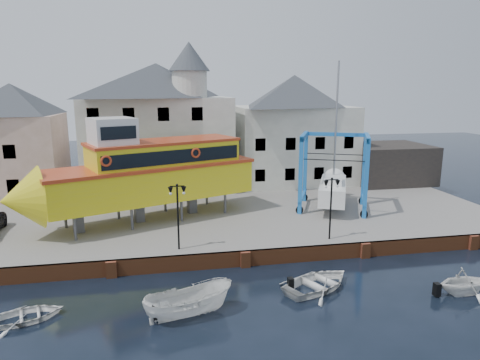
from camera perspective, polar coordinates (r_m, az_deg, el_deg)
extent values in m
plane|color=black|center=(27.16, 0.69, -11.48)|extent=(140.00, 140.00, 0.00)
cube|color=slate|center=(37.21, -2.67, -4.05)|extent=(44.00, 22.00, 1.00)
cube|color=brown|center=(27.07, 0.64, -10.41)|extent=(44.00, 0.25, 1.00)
cube|color=brown|center=(26.64, -16.76, -11.35)|extent=(0.60, 0.36, 1.00)
cube|color=brown|center=(26.92, 0.71, -10.54)|extent=(0.60, 0.36, 1.00)
cube|color=brown|center=(29.46, 16.35, -9.01)|extent=(0.60, 0.36, 1.00)
cube|color=brown|center=(33.75, 28.65, -7.31)|extent=(0.60, 0.36, 1.00)
cube|color=tan|center=(44.77, -27.60, 2.91)|extent=(8.00, 7.00, 7.50)
pyramid|color=#3A3D43|center=(44.35, -28.26, 9.48)|extent=(8.00, 7.00, 2.80)
cube|color=black|center=(41.73, -27.99, -0.73)|extent=(1.00, 0.08, 1.20)
cube|color=black|center=(41.24, -28.40, 3.34)|extent=(1.00, 0.08, 1.20)
cube|color=beige|center=(43.22, -10.75, 4.81)|extent=(14.00, 8.00, 9.00)
pyramid|color=#3A3D43|center=(42.88, -11.08, 12.91)|extent=(14.00, 8.00, 3.20)
cube|color=black|center=(40.18, -18.43, -0.36)|extent=(1.00, 0.08, 1.20)
cube|color=black|center=(39.88, -14.16, -0.19)|extent=(1.00, 0.08, 1.20)
cube|color=black|center=(39.80, -9.85, -0.02)|extent=(1.00, 0.08, 1.20)
cube|color=black|center=(39.94, -5.54, 0.14)|extent=(1.00, 0.08, 1.20)
cube|color=black|center=(39.67, -18.72, 3.87)|extent=(1.00, 0.08, 1.20)
cube|color=black|center=(39.36, -14.39, 4.07)|extent=(1.00, 0.08, 1.20)
cube|color=black|center=(39.28, -10.01, 4.26)|extent=(1.00, 0.08, 1.20)
cube|color=black|center=(39.43, -5.63, 4.41)|extent=(1.00, 0.08, 1.20)
cube|color=black|center=(39.38, -19.02, 8.19)|extent=(1.00, 0.08, 1.20)
cube|color=black|center=(39.07, -14.62, 8.43)|extent=(1.00, 0.08, 1.20)
cube|color=black|center=(38.99, -10.17, 8.63)|extent=(1.00, 0.08, 1.20)
cube|color=black|center=(39.14, -5.73, 8.77)|extent=(1.00, 0.08, 1.20)
cylinder|color=beige|center=(40.58, -6.73, 12.54)|extent=(3.20, 3.20, 2.40)
cone|color=#3A3D43|center=(40.68, -6.82, 16.06)|extent=(3.80, 3.80, 2.60)
cube|color=beige|center=(45.94, 7.06, 4.73)|extent=(12.00, 8.00, 8.00)
pyramid|color=#3A3D43|center=(45.56, 7.25, 11.73)|extent=(12.00, 8.00, 3.20)
cube|color=black|center=(41.38, 2.69, 0.61)|extent=(1.00, 0.08, 1.20)
cube|color=black|center=(42.16, 6.66, 0.76)|extent=(1.00, 0.08, 1.20)
cube|color=black|center=(43.14, 10.47, 0.90)|extent=(1.00, 0.08, 1.20)
cube|color=black|center=(44.30, 14.09, 1.03)|extent=(1.00, 0.08, 1.20)
cube|color=black|center=(40.88, 2.73, 4.73)|extent=(1.00, 0.08, 1.20)
cube|color=black|center=(41.67, 6.76, 4.81)|extent=(1.00, 0.08, 1.20)
cube|color=black|center=(42.67, 10.62, 4.85)|extent=(1.00, 0.08, 1.20)
cube|color=black|center=(43.84, 14.30, 4.88)|extent=(1.00, 0.08, 1.20)
cube|color=black|center=(48.45, 19.08, 2.14)|extent=(8.00, 7.00, 4.00)
cylinder|color=black|center=(26.79, -8.26, -5.10)|extent=(0.12, 0.12, 4.00)
cube|color=black|center=(26.26, -8.40, -0.82)|extent=(0.90, 0.06, 0.06)
sphere|color=black|center=(26.24, -8.40, -0.67)|extent=(0.16, 0.16, 0.16)
cone|color=black|center=(26.31, -9.25, -1.43)|extent=(0.32, 0.32, 0.45)
sphere|color=white|center=(26.35, -9.23, -1.81)|extent=(0.18, 0.18, 0.18)
cone|color=black|center=(26.34, -7.51, -1.36)|extent=(0.32, 0.32, 0.45)
sphere|color=white|center=(26.38, -7.50, -1.74)|extent=(0.18, 0.18, 0.18)
cylinder|color=black|center=(28.92, 11.99, -3.94)|extent=(0.12, 0.12, 4.00)
cube|color=black|center=(28.43, 12.17, 0.03)|extent=(0.90, 0.06, 0.06)
sphere|color=black|center=(28.42, 12.17, 0.17)|extent=(0.16, 0.16, 0.16)
cone|color=black|center=(28.34, 11.40, -0.53)|extent=(0.32, 0.32, 0.45)
sphere|color=white|center=(28.37, 11.38, -0.89)|extent=(0.18, 0.18, 0.18)
cone|color=black|center=(28.64, 12.88, -0.46)|extent=(0.32, 0.32, 0.45)
sphere|color=white|center=(28.68, 12.86, -0.81)|extent=(0.18, 0.18, 0.18)
cylinder|color=#59595E|center=(30.41, -21.13, -6.02)|extent=(0.26, 0.26, 1.65)
cylinder|color=#59595E|center=(33.32, -22.26, -4.55)|extent=(0.26, 0.26, 1.65)
cylinder|color=#59595E|center=(31.34, -14.21, -5.02)|extent=(0.26, 0.26, 1.65)
cylinder|color=#59595E|center=(34.17, -15.91, -3.69)|extent=(0.26, 0.26, 1.65)
cylinder|color=#59595E|center=(32.71, -7.80, -4.03)|extent=(0.26, 0.26, 1.65)
cylinder|color=#59595E|center=(35.43, -9.95, -2.83)|extent=(0.26, 0.26, 1.65)
cylinder|color=#59595E|center=(34.45, -1.99, -3.08)|extent=(0.26, 0.26, 1.65)
cylinder|color=#59595E|center=(37.05, -4.46, -2.02)|extent=(0.26, 0.26, 1.65)
cube|color=#59595E|center=(31.96, -20.75, -5.12)|extent=(0.82, 0.76, 1.65)
cube|color=#59595E|center=(33.09, -13.28, -4.06)|extent=(0.82, 0.76, 1.65)
cube|color=#59595E|center=(34.74, -6.43, -3.03)|extent=(0.82, 0.76, 1.65)
cube|color=yellow|center=(32.96, -11.65, -0.39)|extent=(15.88, 9.74, 2.43)
cone|color=yellow|center=(30.96, -27.21, -2.32)|extent=(3.84, 4.80, 4.19)
cube|color=#B53A1A|center=(32.70, -11.75, 1.88)|extent=(16.25, 10.03, 0.24)
cube|color=yellow|center=(32.98, -10.03, 3.40)|extent=(11.63, 7.66, 1.76)
cube|color=black|center=(31.25, -8.65, 3.06)|extent=(9.82, 4.07, 0.99)
cube|color=black|center=(34.72, -11.27, 3.87)|extent=(9.82, 4.07, 0.99)
cube|color=#B53A1A|center=(32.85, -10.09, 5.09)|extent=(11.87, 7.84, 0.20)
cube|color=white|center=(31.46, -16.66, 6.12)|extent=(3.74, 3.74, 2.01)
cube|color=black|center=(30.05, -15.87, 6.07)|extent=(2.25, 0.97, 0.88)
torus|color=#B53A1A|center=(29.51, -17.42, 2.43)|extent=(0.77, 0.44, 0.77)
torus|color=#B53A1A|center=(31.89, -5.92, 3.62)|extent=(0.77, 0.44, 0.77)
cube|color=blue|center=(34.03, 8.08, 0.52)|extent=(0.41, 0.41, 6.17)
cylinder|color=black|center=(34.70, 7.94, -3.98)|extent=(0.65, 0.46, 0.62)
cube|color=blue|center=(38.04, 8.70, 1.74)|extent=(0.41, 0.41, 6.17)
cylinder|color=black|center=(38.64, 8.57, -2.32)|extent=(0.65, 0.46, 0.62)
cube|color=blue|center=(33.94, 16.48, 0.10)|extent=(0.41, 0.41, 6.17)
cylinder|color=black|center=(34.60, 16.20, -4.40)|extent=(0.65, 0.46, 0.62)
cube|color=blue|center=(37.96, 16.21, 1.36)|extent=(0.41, 0.41, 6.17)
cylinder|color=black|center=(38.55, 15.97, -2.69)|extent=(0.65, 0.46, 0.62)
cube|color=blue|center=(35.60, 8.56, 5.80)|extent=(2.10, 4.14, 0.43)
cube|color=blue|center=(36.52, 8.30, -2.23)|extent=(2.02, 4.10, 0.19)
cube|color=blue|center=(35.50, 16.62, 5.41)|extent=(2.10, 4.14, 0.43)
cube|color=blue|center=(36.43, 16.13, -2.63)|extent=(2.02, 4.10, 0.19)
cube|color=blue|center=(37.50, 12.66, 5.96)|extent=(4.95, 2.47, 0.31)
cube|color=white|center=(36.22, 12.26, -1.36)|extent=(4.58, 6.86, 1.41)
cone|color=white|center=(40.05, 12.43, -0.07)|extent=(2.43, 2.12, 2.03)
cube|color=#59595E|center=(36.47, 12.19, -2.91)|extent=(0.85, 1.53, 0.62)
cube|color=white|center=(35.58, 12.31, 0.00)|extent=(2.38, 2.99, 0.53)
cylinder|color=#99999E|center=(35.80, 12.69, 7.48)|extent=(0.21, 0.21, 9.70)
cube|color=black|center=(34.11, 12.39, 2.59)|extent=(4.32, 2.05, 0.05)
cube|color=black|center=(37.25, 12.53, 3.38)|extent=(4.32, 2.05, 0.05)
imported|color=white|center=(21.99, -6.80, -17.63)|extent=(4.72, 2.64, 1.72)
imported|color=white|center=(24.89, 10.36, -14.01)|extent=(5.39, 4.81, 0.92)
imported|color=white|center=(26.80, 27.56, -13.29)|extent=(3.18, 2.78, 1.61)
imported|color=white|center=(23.88, -26.57, -16.37)|extent=(3.89, 3.25, 0.69)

